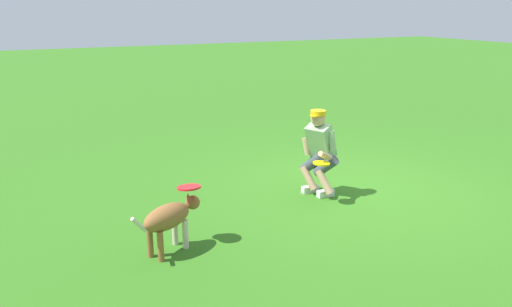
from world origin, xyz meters
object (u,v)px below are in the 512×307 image
Objects in this scene: person at (319,150)px; dog at (170,218)px; frisbee_flying at (189,187)px; frisbee_held at (321,163)px.

dog is (2.52, 0.79, -0.28)m from person.
frisbee_flying is 1.17× the size of frisbee_held.
frisbee_held is (0.18, 0.34, -0.09)m from person.
person is 2.34m from frisbee_flying.
person reaches higher than frisbee_flying.
frisbee_held reaches higher than dog.
dog is 0.41m from frisbee_flying.
dog is at bearing 23.76° from frisbee_flying.
frisbee_flying is 2.09m from frisbee_held.
person reaches higher than dog.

